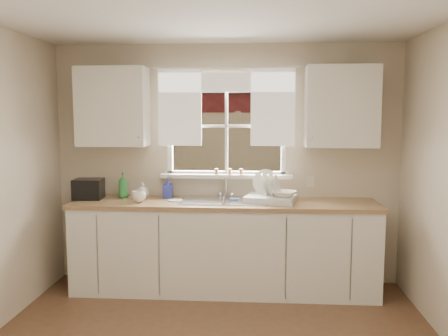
# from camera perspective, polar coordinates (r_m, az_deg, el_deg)

# --- Properties ---
(room_walls) EXTENTS (3.62, 4.02, 2.50)m
(room_walls) POSITION_cam_1_polar(r_m,az_deg,el_deg) (2.96, -2.29, -4.00)
(room_walls) COLOR beige
(room_walls) RESTS_ON ground
(window) EXTENTS (1.38, 0.16, 1.06)m
(window) POSITION_cam_1_polar(r_m,az_deg,el_deg) (4.98, 0.28, 3.16)
(window) COLOR white
(window) RESTS_ON room_walls
(curtains) EXTENTS (1.50, 0.03, 0.81)m
(curtains) POSITION_cam_1_polar(r_m,az_deg,el_deg) (4.92, 0.24, 8.34)
(curtains) COLOR white
(curtains) RESTS_ON room_walls
(base_cabinets) EXTENTS (3.00, 0.62, 0.87)m
(base_cabinets) POSITION_cam_1_polar(r_m,az_deg,el_deg) (4.84, 0.02, -9.60)
(base_cabinets) COLOR white
(base_cabinets) RESTS_ON ground
(countertop) EXTENTS (3.04, 0.65, 0.04)m
(countertop) POSITION_cam_1_polar(r_m,az_deg,el_deg) (4.73, 0.03, -4.30)
(countertop) COLOR #97744B
(countertop) RESTS_ON base_cabinets
(upper_cabinet_left) EXTENTS (0.70, 0.33, 0.80)m
(upper_cabinet_left) POSITION_cam_1_polar(r_m,az_deg,el_deg) (5.00, -13.23, 7.18)
(upper_cabinet_left) COLOR white
(upper_cabinet_left) RESTS_ON room_walls
(upper_cabinet_right) EXTENTS (0.70, 0.33, 0.80)m
(upper_cabinet_right) POSITION_cam_1_polar(r_m,az_deg,el_deg) (4.85, 13.93, 7.18)
(upper_cabinet_right) COLOR white
(upper_cabinet_right) RESTS_ON room_walls
(wall_outlet) EXTENTS (0.08, 0.01, 0.12)m
(wall_outlet) POSITION_cam_1_polar(r_m,az_deg,el_deg) (5.02, 10.34, -1.57)
(wall_outlet) COLOR beige
(wall_outlet) RESTS_ON room_walls
(sill_jars) EXTENTS (0.30, 0.04, 0.06)m
(sill_jars) POSITION_cam_1_polar(r_m,az_deg,el_deg) (4.94, 0.62, -0.43)
(sill_jars) COLOR brown
(sill_jars) RESTS_ON window
(backyard) EXTENTS (20.00, 10.00, 6.13)m
(backyard) POSITION_cam_1_polar(r_m,az_deg,el_deg) (11.50, 5.38, 14.89)
(backyard) COLOR #335421
(backyard) RESTS_ON ground
(sink) EXTENTS (0.88, 0.52, 0.40)m
(sink) POSITION_cam_1_polar(r_m,az_deg,el_deg) (4.77, 0.05, -4.84)
(sink) COLOR #B7B7BC
(sink) RESTS_ON countertop
(dish_rack) EXTENTS (0.55, 0.46, 0.31)m
(dish_rack) POSITION_cam_1_polar(r_m,az_deg,el_deg) (4.72, 5.59, -3.33)
(dish_rack) COLOR white
(dish_rack) RESTS_ON countertop
(bowl) EXTENTS (0.30, 0.30, 0.06)m
(bowl) POSITION_cam_1_polar(r_m,az_deg,el_deg) (4.67, 7.26, -3.09)
(bowl) COLOR white
(bowl) RESTS_ON dish_rack
(soap_bottle_a) EXTENTS (0.11, 0.11, 0.26)m
(soap_bottle_a) POSITION_cam_1_polar(r_m,az_deg,el_deg) (5.03, -12.05, -2.03)
(soap_bottle_a) COLOR #2A8239
(soap_bottle_a) RESTS_ON countertop
(soap_bottle_b) EXTENTS (0.10, 0.10, 0.21)m
(soap_bottle_b) POSITION_cam_1_polar(r_m,az_deg,el_deg) (4.96, -6.74, -2.35)
(soap_bottle_b) COLOR #2E3AAF
(soap_bottle_b) RESTS_ON countertop
(soap_bottle_c) EXTENTS (0.15, 0.15, 0.16)m
(soap_bottle_c) POSITION_cam_1_polar(r_m,az_deg,el_deg) (4.99, -9.79, -2.63)
(soap_bottle_c) COLOR beige
(soap_bottle_c) RESTS_ON countertop
(saucer) EXTENTS (0.15, 0.15, 0.01)m
(saucer) POSITION_cam_1_polar(r_m,az_deg,el_deg) (4.78, -5.89, -3.91)
(saucer) COLOR white
(saucer) RESTS_ON countertop
(cup) EXTENTS (0.18, 0.18, 0.11)m
(cup) POSITION_cam_1_polar(r_m,az_deg,el_deg) (4.78, -10.24, -3.38)
(cup) COLOR silver
(cup) RESTS_ON countertop
(black_appliance) EXTENTS (0.30, 0.26, 0.21)m
(black_appliance) POSITION_cam_1_polar(r_m,az_deg,el_deg) (5.05, -15.99, -2.43)
(black_appliance) COLOR black
(black_appliance) RESTS_ON countertop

